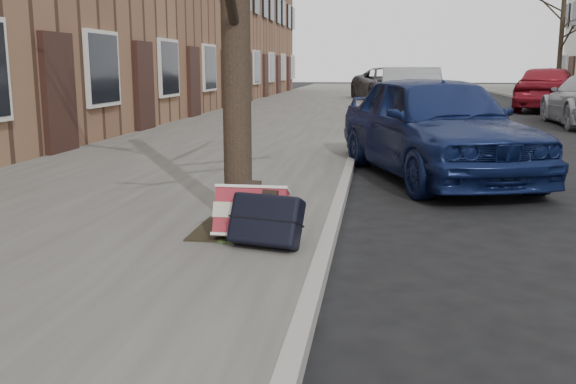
# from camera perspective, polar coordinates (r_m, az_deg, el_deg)

# --- Properties ---
(ground) EXTENTS (120.00, 120.00, 0.00)m
(ground) POSITION_cam_1_polar(r_m,az_deg,el_deg) (4.55, 18.51, -9.38)
(ground) COLOR black
(ground) RESTS_ON ground
(near_sidewalk) EXTENTS (5.00, 70.00, 0.12)m
(near_sidewalk) POSITION_cam_1_polar(r_m,az_deg,el_deg) (19.46, -0.47, 6.74)
(near_sidewalk) COLOR #67645D
(near_sidewalk) RESTS_ON ground
(house_near) EXTENTS (6.80, 40.00, 7.00)m
(house_near) POSITION_cam_1_polar(r_m,az_deg,el_deg) (22.09, -16.01, 15.78)
(house_near) COLOR brown
(house_near) RESTS_ON ground
(dirt_patch) EXTENTS (0.85, 0.85, 0.02)m
(dirt_patch) POSITION_cam_1_polar(r_m,az_deg,el_deg) (5.69, -3.94, -3.36)
(dirt_patch) COLOR black
(dirt_patch) RESTS_ON near_sidewalk
(suitcase_red) EXTENTS (0.60, 0.34, 0.46)m
(suitcase_red) POSITION_cam_1_polar(r_m,az_deg,el_deg) (5.33, -3.30, -1.88)
(suitcase_red) COLOR maroon
(suitcase_red) RESTS_ON near_sidewalk
(suitcase_navy) EXTENTS (0.64, 0.47, 0.45)m
(suitcase_navy) POSITION_cam_1_polar(r_m,az_deg,el_deg) (5.10, -1.96, -2.50)
(suitcase_navy) COLOR black
(suitcase_navy) RESTS_ON near_sidewalk
(car_near_front) EXTENTS (2.99, 4.66, 1.48)m
(car_near_front) POSITION_cam_1_polar(r_m,az_deg,el_deg) (9.20, 12.92, 5.80)
(car_near_front) COLOR #111E4E
(car_near_front) RESTS_ON ground
(car_near_mid) EXTENTS (1.69, 4.65, 1.52)m
(car_near_mid) POSITION_cam_1_polar(r_m,az_deg,el_deg) (18.64, 10.86, 8.51)
(car_near_mid) COLOR #94979B
(car_near_mid) RESTS_ON ground
(car_near_back) EXTENTS (3.75, 5.85, 1.50)m
(car_near_back) POSITION_cam_1_polar(r_m,az_deg,el_deg) (28.21, 9.08, 9.37)
(car_near_back) COLOR #343438
(car_near_back) RESTS_ON ground
(car_far_back) EXTENTS (3.38, 5.08, 1.61)m
(car_far_back) POSITION_cam_1_polar(r_m,az_deg,el_deg) (24.30, 22.10, 8.56)
(car_far_back) COLOR maroon
(car_far_back) RESTS_ON ground
(tree_far_c) EXTENTS (0.21, 0.21, 4.78)m
(tree_far_c) POSITION_cam_1_polar(r_m,az_deg,el_deg) (31.98, 23.08, 11.98)
(tree_far_c) COLOR black
(tree_far_c) RESTS_ON far_sidewalk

